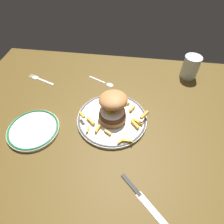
{
  "coord_description": "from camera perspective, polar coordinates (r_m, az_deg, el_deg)",
  "views": [
    {
      "loc": [
        6.83,
        -47.09,
        57.31
      ],
      "look_at": [
        0.52,
        -0.72,
        4.6
      ],
      "focal_mm": 30.7,
      "sensor_mm": 36.0,
      "label": 1
    }
  ],
  "objects": [
    {
      "name": "side_plate",
      "position": [
        0.76,
        -22.35,
        -4.81
      ],
      "size": [
        18.7,
        18.7,
        1.6
      ],
      "color": "white",
      "rests_on": "ground_plane"
    },
    {
      "name": "fries_pile",
      "position": [
        0.71,
        1.77,
        -2.52
      ],
      "size": [
        25.67,
        23.66,
        2.92
      ],
      "color": "gold",
      "rests_on": "dinner_plate"
    },
    {
      "name": "dinner_plate",
      "position": [
        0.73,
        0.0,
        -1.95
      ],
      "size": [
        26.59,
        26.59,
        1.6
      ],
      "color": "white",
      "rests_on": "ground_plane"
    },
    {
      "name": "spoon",
      "position": [
        0.89,
        -1.52,
        8.56
      ],
      "size": [
        12.78,
        7.13,
        0.9
      ],
      "color": "silver",
      "rests_on": "ground_plane"
    },
    {
      "name": "knife",
      "position": [
        0.61,
        8.12,
        -23.08
      ],
      "size": [
        13.98,
        13.59,
        0.7
      ],
      "color": "black",
      "rests_on": "ground_plane"
    },
    {
      "name": "ground_plane",
      "position": [
        0.76,
        -0.32,
        -2.86
      ],
      "size": [
        126.39,
        87.92,
        4.0
      ],
      "primitive_type": "cube",
      "color": "#533E18"
    },
    {
      "name": "water_glass",
      "position": [
        0.98,
        22.22,
        11.97
      ],
      "size": [
        7.58,
        7.58,
        10.46
      ],
      "color": "silver",
      "rests_on": "ground_plane"
    },
    {
      "name": "burger",
      "position": [
        0.69,
        0.22,
        1.66
      ],
      "size": [
        14.82,
        14.89,
        10.43
      ],
      "color": "#BB7E42",
      "rests_on": "dinner_plate"
    },
    {
      "name": "fork",
      "position": [
        0.97,
        -20.46,
        9.08
      ],
      "size": [
        13.96,
        6.36,
        0.36
      ],
      "color": "silver",
      "rests_on": "ground_plane"
    }
  ]
}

